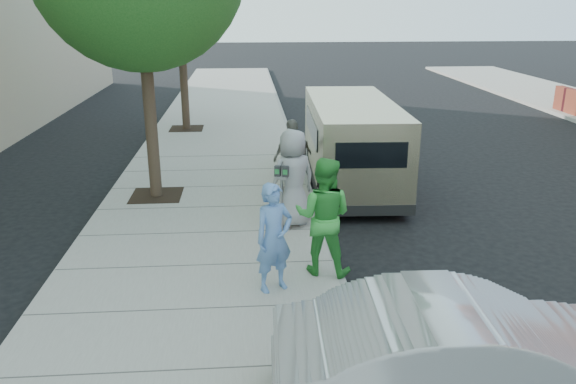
% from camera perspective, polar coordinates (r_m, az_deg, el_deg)
% --- Properties ---
extents(ground, '(120.00, 120.00, 0.00)m').
position_cam_1_polar(ground, '(11.52, -3.47, -4.64)').
color(ground, black).
rests_on(ground, ground).
extents(sidewalk, '(5.00, 60.00, 0.15)m').
position_cam_1_polar(sidewalk, '(11.52, -8.47, -4.41)').
color(sidewalk, gray).
rests_on(sidewalk, ground).
extents(curb_face, '(0.12, 60.00, 0.16)m').
position_cam_1_polar(curb_face, '(11.59, 3.67, -4.09)').
color(curb_face, gray).
rests_on(curb_face, ground).
extents(parking_meter, '(0.30, 0.18, 1.36)m').
position_cam_1_polar(parking_meter, '(11.13, -0.65, 0.80)').
color(parking_meter, gray).
rests_on(parking_meter, sidewalk).
extents(van, '(2.22, 6.04, 2.21)m').
position_cam_1_polar(van, '(14.56, 6.43, 5.12)').
color(van, '#C9BC90').
rests_on(van, ground).
extents(sedan, '(4.53, 1.69, 1.48)m').
position_cam_1_polar(sedan, '(6.90, 18.13, -15.93)').
color(sedan, '#B5B7BD').
rests_on(sedan, ground).
extents(person_officer, '(0.77, 0.68, 1.78)m').
position_cam_1_polar(person_officer, '(8.86, -1.44, -4.67)').
color(person_officer, '#5B86C2').
rests_on(person_officer, sidewalk).
extents(person_green_shirt, '(1.18, 1.04, 2.03)m').
position_cam_1_polar(person_green_shirt, '(9.41, 3.61, -2.48)').
color(person_green_shirt, green).
rests_on(person_green_shirt, sidewalk).
extents(person_gray_shirt, '(1.17, 0.99, 2.03)m').
position_cam_1_polar(person_gray_shirt, '(11.41, 0.50, 1.40)').
color(person_gray_shirt, '#959698').
rests_on(person_gray_shirt, sidewalk).
extents(person_striped_polo, '(1.14, 0.88, 1.80)m').
position_cam_1_polar(person_striped_polo, '(13.52, 0.50, 3.65)').
color(person_striped_polo, gray).
rests_on(person_striped_polo, sidewalk).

